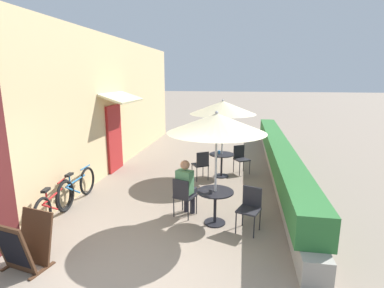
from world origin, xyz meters
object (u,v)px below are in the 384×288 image
(cafe_chair_near_left, at_px, (183,194))
(patio_umbrella_mid, at_px, (223,108))
(cafe_chair_mid_left, at_px, (201,163))
(cafe_chair_mid_right, at_px, (241,157))
(patio_table_near, at_px, (215,200))
(bicycle_leaning, at_px, (54,204))
(patio_umbrella_near, at_px, (217,123))
(coffee_cup_mid, at_px, (219,152))
(coffee_cup_near, at_px, (211,192))
(cafe_chair_near_right, at_px, (250,206))
(menu_board, at_px, (25,243))
(patio_table_mid, at_px, (222,160))
(bicycle_second, at_px, (77,188))
(seated_patron_near_left, at_px, (186,185))

(cafe_chair_near_left, bearing_deg, patio_umbrella_mid, 98.09)
(patio_umbrella_mid, height_order, cafe_chair_mid_left, patio_umbrella_mid)
(cafe_chair_mid_right, bearing_deg, patio_table_near, 49.74)
(cafe_chair_mid_right, relative_size, bicycle_leaning, 0.51)
(patio_umbrella_near, bearing_deg, coffee_cup_mid, 93.35)
(patio_table_near, relative_size, coffee_cup_near, 8.29)
(cafe_chair_near_right, height_order, menu_board, cafe_chair_near_right)
(coffee_cup_near, xyz_separation_m, cafe_chair_mid_left, (-0.57, 2.73, -0.23))
(patio_umbrella_near, relative_size, patio_table_mid, 3.12)
(patio_umbrella_mid, bearing_deg, coffee_cup_near, -89.73)
(bicycle_second, relative_size, menu_board, 2.01)
(cafe_chair_near_left, relative_size, patio_table_mid, 1.17)
(patio_table_near, distance_m, patio_umbrella_mid, 3.42)
(bicycle_second, bearing_deg, patio_umbrella_mid, 36.10)
(coffee_cup_near, distance_m, patio_table_mid, 3.19)
(patio_table_near, distance_m, cafe_chair_mid_right, 3.50)
(bicycle_leaning, bearing_deg, patio_table_near, -1.74)
(bicycle_leaning, bearing_deg, patio_table_mid, 37.63)
(bicycle_leaning, bearing_deg, seated_patron_near_left, 5.76)
(coffee_cup_near, distance_m, cafe_chair_mid_right, 3.67)
(patio_umbrella_near, xyz_separation_m, patio_umbrella_mid, (-0.10, 3.02, 0.00))
(bicycle_second, bearing_deg, cafe_chair_near_left, -8.49)
(seated_patron_near_left, bearing_deg, cafe_chair_mid_left, 109.92)
(seated_patron_near_left, height_order, cafe_chair_mid_left, seated_patron_near_left)
(patio_table_near, bearing_deg, patio_umbrella_near, 0.00)
(patio_umbrella_mid, xyz_separation_m, menu_board, (-2.69, -5.00, -1.67))
(coffee_cup_mid, distance_m, bicycle_leaning, 4.72)
(patio_table_near, relative_size, bicycle_leaning, 0.44)
(seated_patron_near_left, height_order, menu_board, seated_patron_near_left)
(cafe_chair_mid_right, relative_size, menu_board, 1.01)
(cafe_chair_mid_left, distance_m, cafe_chair_mid_right, 1.43)
(cafe_chair_mid_right, bearing_deg, bicycle_leaning, 13.23)
(cafe_chair_near_left, bearing_deg, patio_table_mid, 98.09)
(seated_patron_near_left, bearing_deg, bicycle_leaning, -144.92)
(cafe_chair_near_left, bearing_deg, patio_table_near, 6.12)
(cafe_chair_near_left, bearing_deg, bicycle_leaning, -146.85)
(coffee_cup_near, relative_size, cafe_chair_mid_left, 0.10)
(patio_umbrella_near, distance_m, bicycle_second, 3.82)
(patio_table_mid, distance_m, bicycle_leaning, 4.74)
(patio_table_near, bearing_deg, coffee_cup_near, -117.09)
(patio_umbrella_mid, bearing_deg, seated_patron_near_left, -101.59)
(cafe_chair_near_left, relative_size, coffee_cup_near, 9.67)
(seated_patron_near_left, bearing_deg, patio_umbrella_near, -2.84)
(patio_table_mid, bearing_deg, cafe_chair_mid_right, 38.77)
(seated_patron_near_left, distance_m, coffee_cup_near, 0.73)
(coffee_cup_near, bearing_deg, patio_umbrella_near, 62.91)
(patio_table_near, height_order, seated_patron_near_left, seated_patron_near_left)
(cafe_chair_mid_right, xyz_separation_m, bicycle_second, (-3.83, -2.97, -0.14))
(patio_umbrella_mid, bearing_deg, cafe_chair_mid_left, -141.23)
(cafe_chair_near_right, bearing_deg, cafe_chair_near_left, 6.12)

